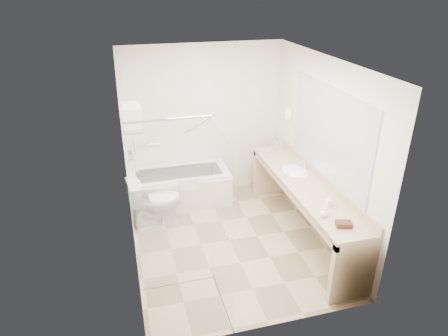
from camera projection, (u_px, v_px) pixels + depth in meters
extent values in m
plane|color=tan|center=(229.00, 240.00, 5.68)|extent=(3.20, 3.20, 0.00)
cube|color=white|center=(231.00, 62.00, 4.60)|extent=(2.60, 3.20, 0.10)
cube|color=silver|center=(204.00, 121.00, 6.54)|extent=(2.60, 0.10, 2.50)
cube|color=silver|center=(276.00, 228.00, 3.75)|extent=(2.60, 0.10, 2.50)
cube|color=silver|center=(127.00, 172.00, 4.84)|extent=(0.10, 3.20, 2.50)
cube|color=silver|center=(322.00, 150.00, 5.45)|extent=(0.10, 3.20, 2.50)
cube|color=white|center=(180.00, 187.00, 6.53)|extent=(1.60, 0.70, 0.55)
cube|color=beige|center=(183.00, 199.00, 6.23)|extent=(1.60, 0.02, 0.50)
cube|color=silver|center=(189.00, 184.00, 6.16)|extent=(0.28, 0.06, 0.18)
cylinder|color=silver|center=(147.00, 145.00, 6.41)|extent=(0.40, 0.03, 0.03)
cylinder|color=silver|center=(201.00, 122.00, 6.49)|extent=(0.53, 0.03, 0.33)
cube|color=silver|center=(173.00, 210.00, 4.42)|extent=(0.90, 0.01, 2.10)
cube|color=silver|center=(223.00, 226.00, 4.13)|extent=(0.02, 0.90, 2.10)
cylinder|color=silver|center=(168.00, 120.00, 3.97)|extent=(0.90, 0.02, 0.02)
sphere|color=silver|center=(230.00, 238.00, 4.03)|extent=(0.05, 0.05, 0.05)
cylinder|color=silver|center=(131.00, 155.00, 3.55)|extent=(0.04, 0.10, 0.10)
cube|color=silver|center=(133.00, 126.00, 4.98)|extent=(0.24, 0.55, 0.02)
cylinder|color=silver|center=(134.00, 143.00, 5.07)|extent=(0.02, 0.55, 0.02)
cube|color=silver|center=(135.00, 154.00, 5.14)|extent=(0.03, 0.42, 0.32)
cube|color=silver|center=(132.00, 122.00, 4.96)|extent=(0.22, 0.40, 0.08)
cube|color=silver|center=(131.00, 115.00, 4.92)|extent=(0.22, 0.40, 0.08)
cube|color=silver|center=(131.00, 109.00, 4.88)|extent=(0.22, 0.40, 0.08)
cube|color=tan|center=(305.00, 185.00, 5.43)|extent=(0.55, 2.70, 0.05)
cube|color=tan|center=(323.00, 178.00, 5.46)|extent=(0.03, 2.70, 0.10)
cube|color=tan|center=(287.00, 191.00, 5.40)|extent=(0.04, 2.70, 0.08)
cube|color=tan|center=(353.00, 271.00, 4.47)|extent=(0.55, 0.08, 0.80)
cube|color=tan|center=(269.00, 172.00, 6.76)|extent=(0.55, 0.08, 0.80)
ellipsoid|color=white|center=(295.00, 173.00, 5.79)|extent=(0.40, 0.52, 0.14)
cylinder|color=silver|center=(305.00, 165.00, 5.78)|extent=(0.03, 0.03, 0.14)
cube|color=#B5B9C1|center=(329.00, 133.00, 5.18)|extent=(0.02, 2.00, 1.20)
cube|color=white|center=(288.00, 114.00, 6.26)|extent=(0.08, 0.10, 0.18)
imported|color=white|center=(155.00, 202.00, 5.90)|extent=(0.83, 0.53, 0.76)
cube|color=#4E311C|center=(344.00, 224.00, 4.47)|extent=(0.20, 0.16, 0.06)
imported|color=white|center=(329.00, 204.00, 4.88)|extent=(0.08, 0.14, 0.06)
imported|color=white|center=(323.00, 213.00, 4.65)|extent=(0.12, 0.13, 0.09)
cylinder|color=silver|center=(268.00, 149.00, 6.32)|extent=(0.05, 0.05, 0.15)
cylinder|color=#257CD4|center=(269.00, 144.00, 6.28)|extent=(0.03, 0.03, 0.02)
cylinder|color=silver|center=(277.00, 145.00, 6.45)|extent=(0.05, 0.05, 0.16)
cylinder|color=#257CD4|center=(277.00, 140.00, 6.41)|extent=(0.03, 0.03, 0.02)
cylinder|color=silver|center=(275.00, 144.00, 6.46)|extent=(0.06, 0.06, 0.18)
cylinder|color=#257CD4|center=(275.00, 138.00, 6.42)|extent=(0.03, 0.03, 0.03)
cylinder|color=silver|center=(267.00, 154.00, 6.19)|extent=(0.08, 0.08, 0.10)
cylinder|color=silver|center=(286.00, 174.00, 5.58)|extent=(0.08, 0.08, 0.09)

